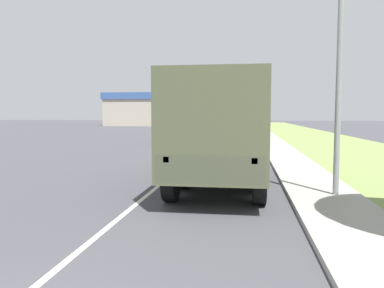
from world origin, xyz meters
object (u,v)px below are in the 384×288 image
(car_second_ahead, at_px, (206,127))
(car_third_ahead, at_px, (238,125))
(car_nearest_ahead, at_px, (183,134))
(lamp_post, at_px, (330,37))
(military_truck, at_px, (221,128))
(car_fourth_ahead, at_px, (243,123))
(car_farthest_ahead, at_px, (223,121))

(car_second_ahead, bearing_deg, car_third_ahead, 75.96)
(car_nearest_ahead, distance_m, lamp_post, 17.48)
(military_truck, height_order, lamp_post, lamp_post)
(car_second_ahead, distance_m, lamp_post, 30.35)
(military_truck, distance_m, car_second_ahead, 28.44)
(car_second_ahead, height_order, car_fourth_ahead, car_second_ahead)
(military_truck, relative_size, car_farthest_ahead, 1.74)
(military_truck, distance_m, car_third_ahead, 40.87)
(car_farthest_ahead, bearing_deg, car_nearest_ahead, -89.67)
(car_second_ahead, bearing_deg, car_farthest_ahead, 90.69)
(car_third_ahead, height_order, lamp_post, lamp_post)
(car_farthest_ahead, bearing_deg, car_second_ahead, -89.31)
(car_second_ahead, xyz_separation_m, car_third_ahead, (3.16, 12.64, -0.14))
(military_truck, bearing_deg, car_nearest_ahead, 103.81)
(lamp_post, bearing_deg, car_nearest_ahead, 111.57)
(car_nearest_ahead, height_order, car_fourth_ahead, car_nearest_ahead)
(car_farthest_ahead, height_order, lamp_post, lamp_post)
(military_truck, distance_m, car_fourth_ahead, 50.70)
(lamp_post, bearing_deg, military_truck, 153.84)
(car_third_ahead, relative_size, car_fourth_ahead, 1.00)
(car_third_ahead, height_order, car_fourth_ahead, car_fourth_ahead)
(car_fourth_ahead, bearing_deg, car_third_ahead, -93.22)
(car_nearest_ahead, distance_m, car_farthest_ahead, 50.98)
(car_nearest_ahead, height_order, lamp_post, lamp_post)
(military_truck, height_order, car_fourth_ahead, military_truck)
(military_truck, relative_size, car_second_ahead, 1.50)
(car_fourth_ahead, distance_m, car_farthest_ahead, 15.51)
(car_second_ahead, bearing_deg, car_nearest_ahead, -90.66)
(military_truck, xyz_separation_m, car_nearest_ahead, (-3.60, 14.65, -0.96))
(lamp_post, bearing_deg, car_second_ahead, 101.78)
(military_truck, height_order, car_second_ahead, military_truck)
(car_second_ahead, height_order, car_farthest_ahead, car_second_ahead)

